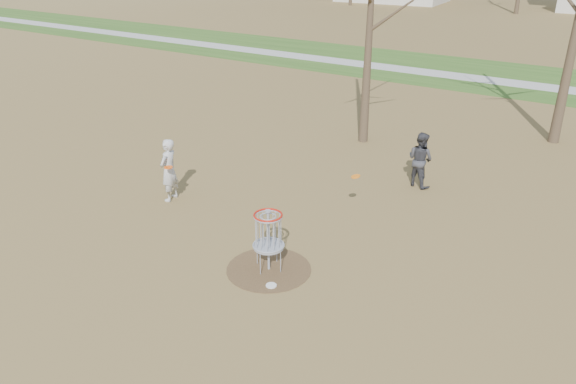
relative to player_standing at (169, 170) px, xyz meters
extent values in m
plane|color=brown|center=(4.18, -1.42, -0.85)|extent=(160.00, 160.00, 0.00)
cube|color=#2D5119|center=(4.18, 19.58, -0.84)|extent=(160.00, 8.00, 0.01)
cube|color=#9E9E99|center=(4.18, 18.58, -0.83)|extent=(160.00, 1.50, 0.01)
cylinder|color=#47331E|center=(4.18, -1.42, -0.84)|extent=(1.80, 1.80, 0.01)
imported|color=#BDBDBD|center=(0.00, 0.00, 0.00)|extent=(0.51, 0.68, 1.69)
imported|color=#37373D|center=(5.17, 4.50, -0.06)|extent=(0.90, 0.79, 1.57)
cylinder|color=white|center=(4.58, -1.91, -0.83)|extent=(0.22, 0.22, 0.02)
cylinder|color=orange|center=(4.60, 1.65, 0.30)|extent=(0.22, 0.22, 0.09)
cylinder|color=#FF540D|center=(0.27, -0.26, 0.23)|extent=(0.22, 0.22, 0.02)
cylinder|color=#9EA3AD|center=(4.18, -1.42, -0.17)|extent=(0.05, 0.05, 1.35)
cylinder|color=#9EA3AD|center=(4.18, -1.42, -0.30)|extent=(0.64, 0.64, 0.04)
torus|color=#9EA3AD|center=(4.18, -1.42, 0.40)|extent=(0.60, 0.60, 0.04)
torus|color=#B6190C|center=(4.18, -1.42, 0.44)|extent=(0.60, 0.60, 0.04)
cone|color=#382B1E|center=(2.18, 7.08, 2.90)|extent=(0.32, 0.32, 7.50)
camera|label=1|loc=(10.06, -9.65, 5.55)|focal=35.00mm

